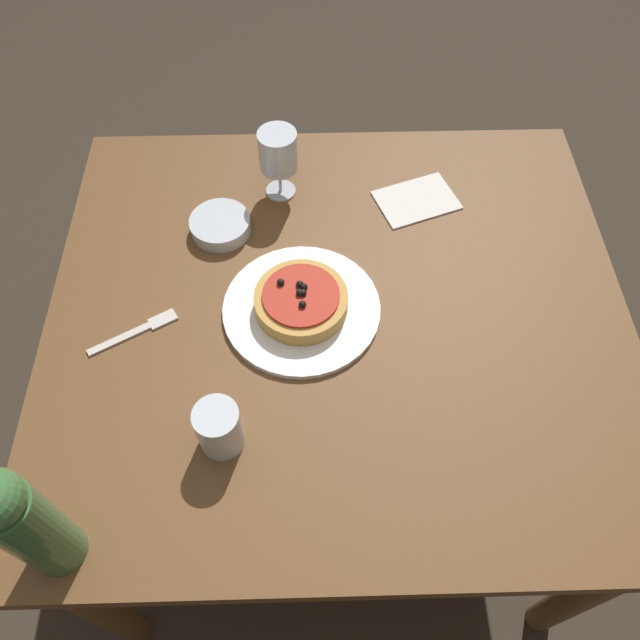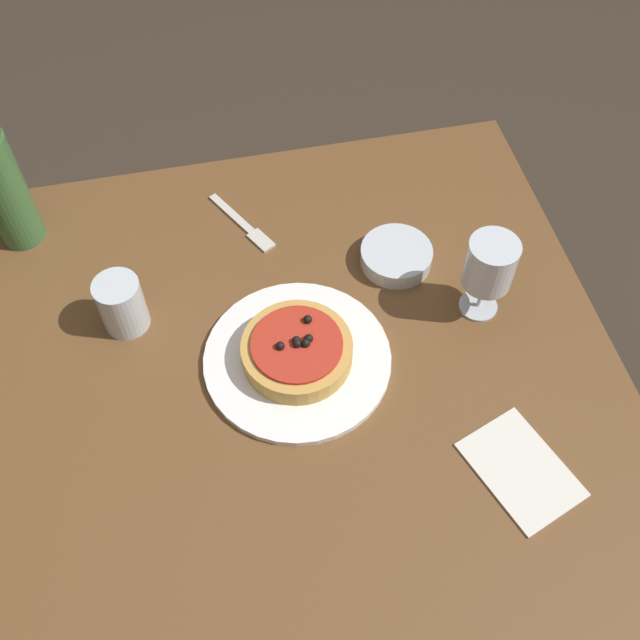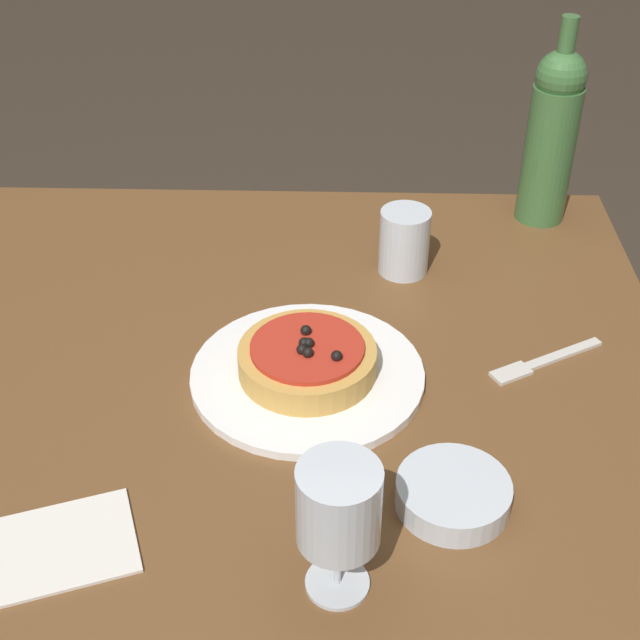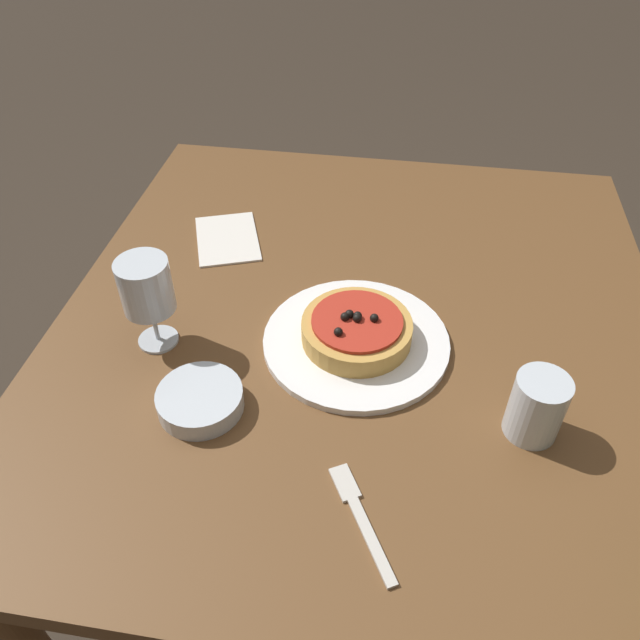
{
  "view_description": "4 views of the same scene",
  "coord_description": "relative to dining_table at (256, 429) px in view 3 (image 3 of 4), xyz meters",
  "views": [
    {
      "loc": [
        0.05,
        0.67,
        1.69
      ],
      "look_at": [
        0.04,
        0.04,
        0.75
      ],
      "focal_mm": 35.0,
      "sensor_mm": 36.0,
      "label": 1
    },
    {
      "loc": [
        -0.55,
        0.1,
        1.73
      ],
      "look_at": [
        0.11,
        -0.04,
        0.76
      ],
      "focal_mm": 42.0,
      "sensor_mm": 36.0,
      "label": 2
    },
    {
      "loc": [
        0.11,
        -0.87,
        1.45
      ],
      "look_at": [
        0.09,
        0.0,
        0.81
      ],
      "focal_mm": 50.0,
      "sensor_mm": 36.0,
      "label": 3
    },
    {
      "loc": [
        0.78,
        0.05,
        1.42
      ],
      "look_at": [
        0.13,
        -0.05,
        0.81
      ],
      "focal_mm": 35.0,
      "sensor_mm": 36.0,
      "label": 4
    }
  ],
  "objects": [
    {
      "name": "dining_table",
      "position": [
        0.0,
        0.0,
        0.0
      ],
      "size": [
        1.1,
        1.01,
        0.72
      ],
      "color": "brown",
      "rests_on": "ground_plane"
    },
    {
      "name": "dinner_plate",
      "position": [
        0.07,
        0.0,
        0.1
      ],
      "size": [
        0.3,
        0.3,
        0.01
      ],
      "color": "white",
      "rests_on": "dining_table"
    },
    {
      "name": "pizza",
      "position": [
        0.07,
        0.0,
        0.12
      ],
      "size": [
        0.17,
        0.17,
        0.05
      ],
      "color": "gold",
      "rests_on": "dinner_plate"
    },
    {
      "name": "wine_glass",
      "position": [
        0.11,
        -0.32,
        0.2
      ],
      "size": [
        0.08,
        0.08,
        0.16
      ],
      "color": "silver",
      "rests_on": "dining_table"
    },
    {
      "name": "wine_bottle",
      "position": [
        0.44,
        0.43,
        0.24
      ],
      "size": [
        0.08,
        0.08,
        0.33
      ],
      "color": "#3D6B38",
      "rests_on": "dining_table"
    },
    {
      "name": "water_cup",
      "position": [
        0.2,
        0.26,
        0.14
      ],
      "size": [
        0.07,
        0.07,
        0.1
      ],
      "color": "silver",
      "rests_on": "dining_table"
    },
    {
      "name": "side_bowl",
      "position": [
        0.23,
        -0.21,
        0.11
      ],
      "size": [
        0.12,
        0.12,
        0.03
      ],
      "color": "silver",
      "rests_on": "dining_table"
    },
    {
      "name": "fork",
      "position": [
        0.37,
        0.04,
        0.09
      ],
      "size": [
        0.16,
        0.1,
        0.0
      ],
      "rotation": [
        0.0,
        0.0,
        -2.63
      ],
      "color": "beige",
      "rests_on": "dining_table"
    },
    {
      "name": "paper_napkin",
      "position": [
        -0.18,
        -0.28,
        0.09
      ],
      "size": [
        0.2,
        0.17,
        0.0
      ],
      "color": "silver",
      "rests_on": "dining_table"
    }
  ]
}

